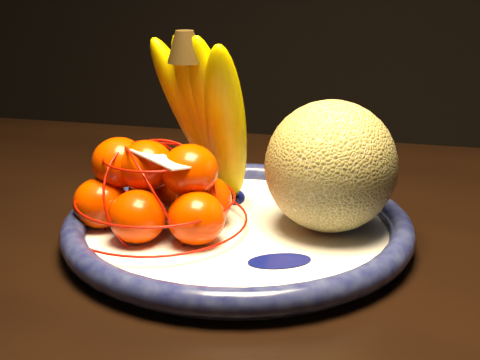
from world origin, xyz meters
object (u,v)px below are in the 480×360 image
(cantaloupe, at_px, (331,166))
(mandarin_bag, at_px, (156,193))
(banana_bunch, at_px, (211,113))
(dining_table, at_px, (145,265))
(fruit_bowl, at_px, (238,227))

(cantaloupe, height_order, mandarin_bag, cantaloupe)
(banana_bunch, distance_m, mandarin_bag, 0.12)
(dining_table, relative_size, mandarin_bag, 5.58)
(banana_bunch, relative_size, mandarin_bag, 0.93)
(dining_table, relative_size, banana_bunch, 6.01)
(dining_table, xyz_separation_m, fruit_bowl, (0.14, -0.05, 0.09))
(cantaloupe, distance_m, banana_bunch, 0.16)
(fruit_bowl, xyz_separation_m, mandarin_bag, (-0.09, -0.03, 0.04))
(fruit_bowl, bearing_deg, banana_bunch, 130.53)
(mandarin_bag, bearing_deg, fruit_bowl, 17.91)
(fruit_bowl, xyz_separation_m, banana_bunch, (-0.05, 0.06, 0.12))
(banana_bunch, bearing_deg, cantaloupe, 10.25)
(banana_bunch, xyz_separation_m, mandarin_bag, (-0.04, -0.09, -0.08))
(fruit_bowl, distance_m, cantaloupe, 0.13)
(cantaloupe, height_order, banana_bunch, banana_bunch)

